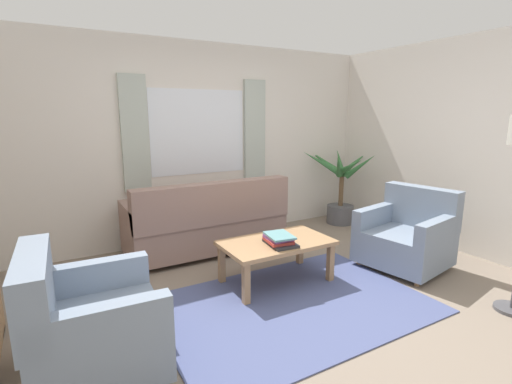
{
  "coord_description": "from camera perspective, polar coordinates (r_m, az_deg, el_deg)",
  "views": [
    {
      "loc": [
        -1.83,
        -2.51,
        1.7
      ],
      "look_at": [
        0.01,
        0.7,
        0.92
      ],
      "focal_mm": 26.31,
      "sensor_mm": 36.0,
      "label": 1
    }
  ],
  "objects": [
    {
      "name": "ground_plane",
      "position": [
        3.54,
        5.71,
        -16.79
      ],
      "size": [
        6.24,
        6.24,
        0.0
      ],
      "primitive_type": "plane",
      "color": "gray"
    },
    {
      "name": "window_with_curtains",
      "position": [
        5.04,
        -8.61,
        8.96
      ],
      "size": [
        1.98,
        0.07,
        1.4
      ],
      "color": "white"
    },
    {
      "name": "book_stack_on_table",
      "position": [
        3.69,
        3.56,
        -7.23
      ],
      "size": [
        0.28,
        0.36,
        0.1
      ],
      "color": "#2D2D33",
      "rests_on": "coffee_table"
    },
    {
      "name": "coffee_table",
      "position": [
        3.82,
        3.13,
        -8.25
      ],
      "size": [
        1.1,
        0.64,
        0.44
      ],
      "color": "#A87F56",
      "rests_on": "ground_plane"
    },
    {
      "name": "armchair_right",
      "position": [
        4.54,
        22.0,
        -6.19
      ],
      "size": [
        0.95,
        0.97,
        0.88
      ],
      "rotation": [
        0.0,
        0.0,
        -1.39
      ],
      "color": "gray",
      "rests_on": "ground_plane"
    },
    {
      "name": "couch",
      "position": [
        4.65,
        -7.41,
        -4.79
      ],
      "size": [
        1.9,
        0.82,
        0.92
      ],
      "rotation": [
        0.0,
        0.0,
        3.14
      ],
      "color": "gray",
      "rests_on": "ground_plane"
    },
    {
      "name": "area_rug",
      "position": [
        3.54,
        5.72,
        -16.71
      ],
      "size": [
        2.37,
        1.64,
        0.01
      ],
      "primitive_type": "cube",
      "color": "#4C5684",
      "rests_on": "ground_plane"
    },
    {
      "name": "wall_right",
      "position": [
        5.16,
        31.0,
        5.8
      ],
      "size": [
        0.12,
        4.4,
        2.6
      ],
      "primitive_type": "cube",
      "color": "silver",
      "rests_on": "ground_plane"
    },
    {
      "name": "wall_back",
      "position": [
        5.13,
        -8.9,
        7.32
      ],
      "size": [
        5.32,
        0.12,
        2.6
      ],
      "primitive_type": "cube",
      "color": "silver",
      "rests_on": "ground_plane"
    },
    {
      "name": "armchair_left",
      "position": [
        2.8,
        -24.27,
        -17.87
      ],
      "size": [
        0.86,
        0.88,
        0.88
      ],
      "rotation": [
        0.0,
        0.0,
        1.52
      ],
      "color": "gray",
      "rests_on": "ground_plane"
    },
    {
      "name": "potted_plant",
      "position": [
        5.96,
        12.68,
        0.16
      ],
      "size": [
        1.09,
        1.16,
        1.17
      ],
      "color": "#56565B",
      "rests_on": "ground_plane"
    }
  ]
}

